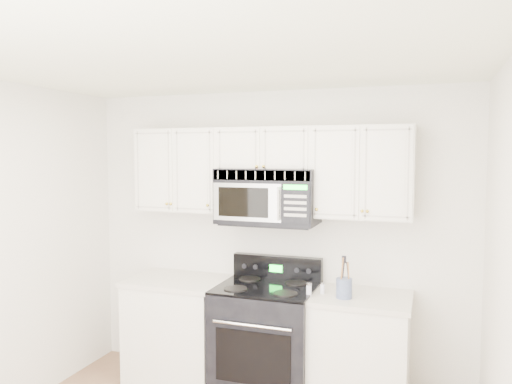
% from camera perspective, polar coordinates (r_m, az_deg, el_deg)
% --- Properties ---
extents(room, '(3.51, 3.51, 2.61)m').
position_cam_1_polar(room, '(2.94, -8.58, -10.32)').
color(room, '#8A6647').
rests_on(room, ground).
extents(base_cabinet_left, '(0.86, 0.65, 0.92)m').
position_cam_1_polar(base_cabinet_left, '(4.77, -8.86, -15.49)').
color(base_cabinet_left, beige).
rests_on(base_cabinet_left, ground).
extents(base_cabinet_right, '(0.86, 0.65, 0.92)m').
position_cam_1_polar(base_cabinet_right, '(4.30, 11.28, -17.81)').
color(base_cabinet_right, beige).
rests_on(base_cabinet_right, ground).
extents(range, '(0.81, 0.74, 1.13)m').
position_cam_1_polar(range, '(4.41, 1.24, -16.36)').
color(range, black).
rests_on(range, ground).
extents(upper_cabinets, '(2.44, 0.37, 0.75)m').
position_cam_1_polar(upper_cabinets, '(4.31, 1.26, 2.91)').
color(upper_cabinets, beige).
rests_on(upper_cabinets, ground).
extents(microwave, '(0.85, 0.47, 0.47)m').
position_cam_1_polar(microwave, '(4.26, 1.38, -0.45)').
color(microwave, black).
rests_on(microwave, ground).
extents(utensil_crock, '(0.12, 0.12, 0.33)m').
position_cam_1_polar(utensil_crock, '(4.02, 10.04, -10.69)').
color(utensil_crock, slate).
rests_on(utensil_crock, base_cabinet_right).
extents(shaker_salt, '(0.04, 0.04, 0.10)m').
position_cam_1_polar(shaker_salt, '(4.04, 6.07, -11.02)').
color(shaker_salt, silver).
rests_on(shaker_salt, base_cabinet_right).
extents(shaker_pepper, '(0.04, 0.04, 0.09)m').
position_cam_1_polar(shaker_pepper, '(4.13, 7.60, -10.79)').
color(shaker_pepper, silver).
rests_on(shaker_pepper, base_cabinet_right).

